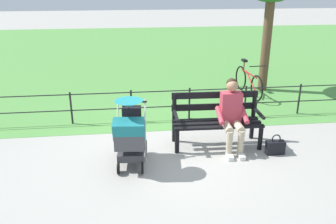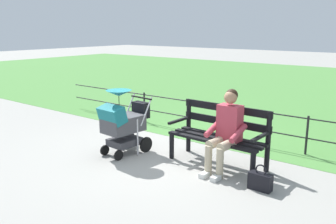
{
  "view_description": "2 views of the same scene",
  "coord_description": "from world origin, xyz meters",
  "px_view_note": "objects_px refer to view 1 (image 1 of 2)",
  "views": [
    {
      "loc": [
        0.7,
        5.71,
        2.9
      ],
      "look_at": [
        0.02,
        0.08,
        0.74
      ],
      "focal_mm": 37.76,
      "sensor_mm": 36.0,
      "label": 1
    },
    {
      "loc": [
        -3.63,
        4.82,
        2.18
      ],
      "look_at": [
        0.1,
        -0.01,
        0.75
      ],
      "focal_mm": 38.48,
      "sensor_mm": 36.0,
      "label": 2
    }
  ],
  "objects_px": {
    "park_bench": "(216,117)",
    "bicycle": "(248,82)",
    "person_on_bench": "(232,113)",
    "stroller": "(130,132)",
    "handbag": "(275,147)"
  },
  "relations": [
    {
      "from": "handbag",
      "to": "park_bench",
      "type": "bearing_deg",
      "value": -29.41
    },
    {
      "from": "handbag",
      "to": "bicycle",
      "type": "height_order",
      "value": "bicycle"
    },
    {
      "from": "person_on_bench",
      "to": "handbag",
      "type": "xyz_separation_m",
      "value": [
        -0.72,
        0.31,
        -0.55
      ]
    },
    {
      "from": "park_bench",
      "to": "bicycle",
      "type": "distance_m",
      "value": 3.19
    },
    {
      "from": "stroller",
      "to": "bicycle",
      "type": "height_order",
      "value": "stroller"
    },
    {
      "from": "park_bench",
      "to": "bicycle",
      "type": "bearing_deg",
      "value": -119.56
    },
    {
      "from": "park_bench",
      "to": "stroller",
      "type": "xyz_separation_m",
      "value": [
        1.57,
        0.63,
        0.07
      ]
    },
    {
      "from": "handbag",
      "to": "person_on_bench",
      "type": "bearing_deg",
      "value": -23.19
    },
    {
      "from": "park_bench",
      "to": "bicycle",
      "type": "relative_size",
      "value": 0.98
    },
    {
      "from": "park_bench",
      "to": "stroller",
      "type": "bearing_deg",
      "value": 21.88
    },
    {
      "from": "person_on_bench",
      "to": "bicycle",
      "type": "distance_m",
      "value": 3.3
    },
    {
      "from": "park_bench",
      "to": "person_on_bench",
      "type": "distance_m",
      "value": 0.35
    },
    {
      "from": "stroller",
      "to": "person_on_bench",
      "type": "bearing_deg",
      "value": -167.19
    },
    {
      "from": "handbag",
      "to": "bicycle",
      "type": "relative_size",
      "value": 0.22
    },
    {
      "from": "stroller",
      "to": "handbag",
      "type": "relative_size",
      "value": 3.11
    }
  ]
}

